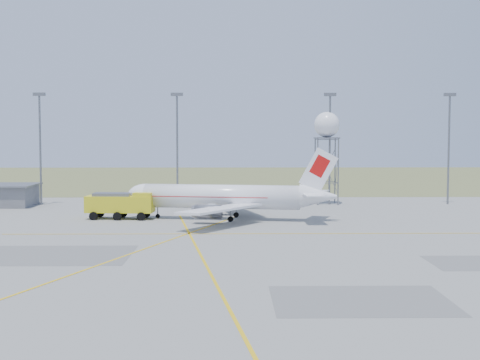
{
  "coord_description": "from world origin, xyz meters",
  "views": [
    {
      "loc": [
        -0.26,
        -56.47,
        13.1
      ],
      "look_at": [
        1.13,
        40.0,
        6.36
      ],
      "focal_mm": 50.0,
      "sensor_mm": 36.0,
      "label": 1
    }
  ],
  "objects": [
    {
      "name": "mast_a",
      "position": [
        -35.0,
        66.0,
        12.07
      ],
      "size": [
        2.2,
        0.5,
        20.5
      ],
      "color": "slate",
      "rests_on": "ground"
    },
    {
      "name": "airliner_main",
      "position": [
        -1.07,
        44.69,
        3.39
      ],
      "size": [
        32.4,
        31.12,
        11.05
      ],
      "rotation": [
        0.0,
        0.0,
        2.97
      ],
      "color": "white",
      "rests_on": "ground"
    },
    {
      "name": "mast_c",
      "position": [
        18.0,
        66.0,
        12.07
      ],
      "size": [
        2.2,
        0.5,
        20.5
      ],
      "color": "slate",
      "rests_on": "ground"
    },
    {
      "name": "radar_tower",
      "position": [
        17.52,
        66.55,
        9.58
      ],
      "size": [
        4.71,
        4.71,
        17.06
      ],
      "color": "slate",
      "rests_on": "ground"
    },
    {
      "name": "ground",
      "position": [
        0.0,
        0.0,
        0.0
      ],
      "size": [
        400.0,
        400.0,
        0.0
      ],
      "primitive_type": "plane",
      "color": "#9B9C96",
      "rests_on": "ground"
    },
    {
      "name": "mast_b",
      "position": [
        -10.0,
        66.0,
        12.07
      ],
      "size": [
        2.2,
        0.5,
        20.5
      ],
      "color": "slate",
      "rests_on": "ground"
    },
    {
      "name": "fire_truck",
      "position": [
        -16.91,
        45.58,
        1.98
      ],
      "size": [
        10.56,
        4.86,
        4.12
      ],
      "rotation": [
        0.0,
        0.0,
        -0.09
      ],
      "color": "yellow",
      "rests_on": "ground"
    },
    {
      "name": "mast_d",
      "position": [
        40.0,
        66.0,
        12.07
      ],
      "size": [
        2.2,
        0.5,
        20.5
      ],
      "color": "slate",
      "rests_on": "ground"
    },
    {
      "name": "grass_strip",
      "position": [
        0.0,
        140.0,
        0.01
      ],
      "size": [
        400.0,
        120.0,
        0.03
      ],
      "primitive_type": "cube",
      "color": "#606839",
      "rests_on": "ground"
    }
  ]
}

